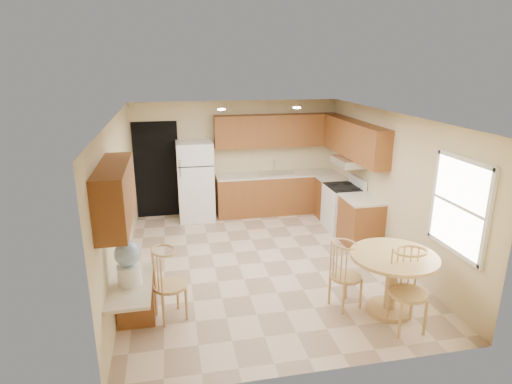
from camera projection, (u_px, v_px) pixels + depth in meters
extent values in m
plane|color=beige|center=(263.00, 263.00, 7.33)|extent=(5.50, 5.50, 0.00)
cube|color=white|center=(263.00, 116.00, 6.60)|extent=(4.50, 5.50, 0.02)
cube|color=beige|center=(237.00, 157.00, 9.54)|extent=(4.50, 0.02, 2.50)
cube|color=beige|center=(320.00, 271.00, 4.39)|extent=(4.50, 0.02, 2.50)
cube|color=beige|center=(119.00, 202.00, 6.54)|extent=(0.02, 5.50, 2.50)
cube|color=beige|center=(390.00, 185.00, 7.39)|extent=(0.02, 5.50, 2.50)
cube|color=black|center=(157.00, 170.00, 9.25)|extent=(0.90, 0.02, 2.10)
cube|color=brown|center=(277.00, 194.00, 9.66)|extent=(2.75, 0.60, 0.87)
cube|color=beige|center=(278.00, 174.00, 9.53)|extent=(2.75, 0.63, 0.04)
cube|color=brown|center=(332.00, 199.00, 9.31)|extent=(0.60, 0.59, 0.87)
cube|color=beige|center=(333.00, 179.00, 9.18)|extent=(0.63, 0.59, 0.04)
cube|color=brown|center=(360.00, 223.00, 7.95)|extent=(0.60, 0.80, 0.87)
cube|color=beige|center=(362.00, 199.00, 7.81)|extent=(0.63, 0.80, 0.04)
cube|color=brown|center=(277.00, 131.00, 9.37)|extent=(2.75, 0.33, 0.70)
cube|color=brown|center=(354.00, 139.00, 8.32)|extent=(0.33, 2.42, 0.70)
cube|color=brown|center=(115.00, 194.00, 4.89)|extent=(0.33, 1.40, 0.70)
cube|color=silver|center=(277.00, 173.00, 9.52)|extent=(0.78, 0.44, 0.01)
cube|color=silver|center=(349.00, 162.00, 8.40)|extent=(0.50, 0.76, 0.14)
cube|color=brown|center=(135.00, 296.00, 5.61)|extent=(0.48, 0.42, 0.72)
cube|color=beige|center=(131.00, 284.00, 5.14)|extent=(0.50, 1.20, 0.04)
cube|color=white|center=(460.00, 206.00, 5.58)|extent=(0.05, 1.00, 1.20)
cube|color=white|center=(466.00, 160.00, 5.40)|extent=(0.05, 1.10, 0.06)
cube|color=white|center=(453.00, 249.00, 5.76)|extent=(0.05, 1.10, 0.06)
cube|color=white|center=(488.00, 220.00, 5.08)|extent=(0.05, 0.06, 1.28)
cube|color=white|center=(435.00, 194.00, 6.08)|extent=(0.05, 0.06, 1.28)
cylinder|color=white|center=(222.00, 109.00, 7.63)|extent=(0.14, 0.14, 0.02)
cylinder|color=white|center=(297.00, 108.00, 7.90)|extent=(0.14, 0.14, 0.02)
cube|color=white|center=(196.00, 181.00, 9.15)|extent=(0.75, 0.70, 1.70)
cube|color=black|center=(196.00, 167.00, 8.70)|extent=(0.73, 0.01, 0.02)
cube|color=silver|center=(181.00, 172.00, 8.66)|extent=(0.03, 0.03, 0.18)
cube|color=silver|center=(180.00, 163.00, 8.60)|extent=(0.03, 0.03, 0.14)
cube|color=white|center=(343.00, 208.00, 8.67)|extent=(0.65, 0.76, 0.90)
cube|color=black|center=(344.00, 187.00, 8.53)|extent=(0.64, 0.75, 0.02)
cube|color=white|center=(357.00, 182.00, 8.56)|extent=(0.06, 0.76, 0.18)
cylinder|color=tan|center=(389.00, 309.00, 5.90)|extent=(0.62, 0.62, 0.07)
cylinder|color=tan|center=(391.00, 284.00, 5.79)|extent=(0.16, 0.16, 0.77)
cylinder|color=tan|center=(394.00, 256.00, 5.67)|extent=(1.16, 1.16, 0.04)
cylinder|color=tan|center=(346.00, 277.00, 5.91)|extent=(0.42, 0.42, 0.04)
cylinder|color=tan|center=(331.00, 287.00, 6.09)|extent=(0.04, 0.04, 0.46)
cylinder|color=tan|center=(351.00, 285.00, 6.15)|extent=(0.04, 0.04, 0.46)
cylinder|color=tan|center=(339.00, 298.00, 5.80)|extent=(0.04, 0.04, 0.46)
cylinder|color=tan|center=(360.00, 296.00, 5.86)|extent=(0.04, 0.04, 0.46)
cylinder|color=tan|center=(408.00, 294.00, 5.39)|extent=(0.47, 0.47, 0.04)
cylinder|color=tan|center=(388.00, 305.00, 5.59)|extent=(0.04, 0.04, 0.50)
cylinder|color=tan|center=(411.00, 303.00, 5.65)|extent=(0.04, 0.04, 0.50)
cylinder|color=tan|center=(401.00, 320.00, 5.27)|extent=(0.04, 0.04, 0.50)
cylinder|color=tan|center=(426.00, 317.00, 5.34)|extent=(0.04, 0.04, 0.50)
cylinder|color=tan|center=(170.00, 286.00, 5.64)|extent=(0.44, 0.44, 0.04)
cylinder|color=tan|center=(159.00, 297.00, 5.82)|extent=(0.04, 0.04, 0.47)
cylinder|color=tan|center=(182.00, 294.00, 5.88)|extent=(0.04, 0.04, 0.47)
cylinder|color=tan|center=(159.00, 309.00, 5.53)|extent=(0.04, 0.04, 0.47)
cylinder|color=tan|center=(183.00, 307.00, 5.59)|extent=(0.04, 0.04, 0.47)
cylinder|color=white|center=(129.00, 274.00, 5.07)|extent=(0.28, 0.28, 0.24)
sphere|color=#8CB2D9|center=(127.00, 254.00, 4.99)|extent=(0.30, 0.30, 0.30)
cylinder|color=#8CB2D9|center=(126.00, 238.00, 4.93)|extent=(0.08, 0.08, 0.09)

